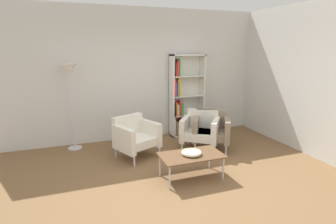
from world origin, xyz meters
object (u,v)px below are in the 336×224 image
coffee_table_low (191,156)px  decorative_bowl (191,152)px  armchair_near_window (201,129)px  armchair_spare_guest (135,136)px  bookshelf_tall (183,97)px  armchair_by_bookshelf (211,129)px  floor_lamp_torchiere (69,79)px

coffee_table_low → decorative_bowl: bearing=-45.0°
armchair_near_window → coffee_table_low: bearing=-85.6°
decorative_bowl → armchair_spare_guest: size_ratio=0.35×
bookshelf_tall → coffee_table_low: bearing=-109.3°
decorative_bowl → armchair_by_bookshelf: size_ratio=0.34×
bookshelf_tall → armchair_near_window: bearing=-91.1°
armchair_spare_guest → bookshelf_tall: bearing=9.6°
armchair_near_window → floor_lamp_torchiere: bearing=-162.6°
coffee_table_low → armchair_by_bookshelf: size_ratio=1.07×
armchair_spare_guest → armchair_near_window: bearing=-26.7°
armchair_near_window → armchair_spare_guest: (-1.36, 0.05, 0.00)m
bookshelf_tall → armchair_by_bookshelf: bookshelf_tall is taller
coffee_table_low → armchair_near_window: armchair_near_window is taller
decorative_bowl → armchair_spare_guest: (-0.64, 1.16, -0.02)m
decorative_bowl → bookshelf_tall: bearing=70.7°
armchair_by_bookshelf → coffee_table_low: bearing=-102.0°
bookshelf_tall → decorative_bowl: bookshelf_tall is taller
decorative_bowl → coffee_table_low: bearing=135.0°
decorative_bowl → armchair_near_window: armchair_near_window is taller
armchair_spare_guest → floor_lamp_torchiere: bearing=118.4°
armchair_spare_guest → floor_lamp_torchiere: size_ratio=0.52×
decorative_bowl → armchair_near_window: (0.72, 1.11, -0.02)m
decorative_bowl → armchair_near_window: 1.32m
bookshelf_tall → floor_lamp_torchiere: bookshelf_tall is taller
coffee_table_low → armchair_spare_guest: armchair_spare_guest is taller
armchair_near_window → floor_lamp_torchiere: size_ratio=0.55×
bookshelf_tall → floor_lamp_torchiere: 2.53m
coffee_table_low → armchair_by_bookshelf: 1.41m
armchair_near_window → armchair_spare_guest: 1.36m
armchair_near_window → armchair_spare_guest: same height
decorative_bowl → armchair_near_window: size_ratio=0.34×
armchair_by_bookshelf → floor_lamp_torchiere: bearing=-169.8°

